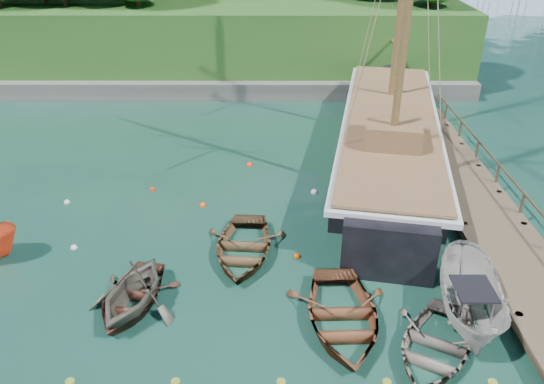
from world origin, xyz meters
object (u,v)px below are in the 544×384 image
Objects in this scene: rowboat_1 at (135,309)px; rowboat_2 at (341,325)px; cabin_boat_white at (467,321)px; schooner at (388,144)px; rowboat_3 at (433,354)px; rowboat_4 at (243,255)px; rowboat_0 at (132,304)px.

rowboat_1 is 7.44m from rowboat_2.
rowboat_2 is at bearing -166.07° from cabin_boat_white.
rowboat_3 is at bearing -83.92° from schooner.
rowboat_3 is 14.58m from schooner.
rowboat_4 is 11.85m from schooner.
rowboat_3 is at bearing -3.62° from rowboat_0.
cabin_boat_white is (4.47, 0.25, 0.00)m from rowboat_2.
rowboat_1 is 5.03m from rowboat_4.
rowboat_4 is at bearing 47.69° from rowboat_0.
schooner is (4.03, 13.16, 1.16)m from rowboat_2.
cabin_boat_white reaches higher than rowboat_0.
rowboat_2 is (7.58, -1.12, 0.00)m from rowboat_0.
rowboat_3 is (10.24, -2.16, 0.00)m from rowboat_1.
schooner reaches higher than rowboat_3.
rowboat_0 is 0.75× the size of cabin_boat_white.
schooner is at bearing 53.54° from rowboat_4.
rowboat_1 is 11.87m from cabin_boat_white.
rowboat_1 is at bearing -172.14° from cabin_boat_white.
rowboat_1 is at bearing -46.41° from rowboat_0.
rowboat_1 is at bearing -133.88° from rowboat_4.
schooner is (1.18, 14.48, 1.16)m from rowboat_3.
rowboat_2 is 3.14m from rowboat_3.
schooner is at bearing 114.66° from rowboat_3.
rowboat_0 is 0.14× the size of schooner.
rowboat_1 reaches higher than rowboat_0.
rowboat_4 reaches higher than rowboat_0.
cabin_boat_white reaches higher than rowboat_4.
rowboat_2 is at bearing 6.50° from rowboat_1.
rowboat_2 is 0.95× the size of cabin_boat_white.
rowboat_4 is 0.17× the size of schooner.
schooner reaches higher than rowboat_2.
rowboat_1 is 0.14× the size of schooner.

